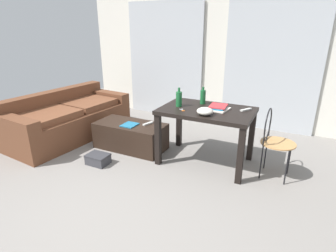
{
  "coord_description": "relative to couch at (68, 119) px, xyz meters",
  "views": [
    {
      "loc": [
        1.51,
        -1.81,
        1.76
      ],
      "look_at": [
        -0.11,
        1.45,
        0.41
      ],
      "focal_mm": 29.18,
      "sensor_mm": 36.0,
      "label": 1
    }
  ],
  "objects": [
    {
      "name": "ground_plane",
      "position": [
        1.88,
        -0.1,
        -0.3
      ],
      "size": [
        7.64,
        7.64,
        0.0
      ],
      "primitive_type": "plane",
      "color": "gray"
    },
    {
      "name": "wall_back",
      "position": [
        1.88,
        1.89,
        0.91
      ],
      "size": [
        5.23,
        0.1,
        2.41
      ],
      "primitive_type": "cube",
      "color": "silver",
      "rests_on": "ground"
    },
    {
      "name": "curtains",
      "position": [
        1.88,
        1.81,
        0.8
      ],
      "size": [
        3.57,
        0.03,
        2.2
      ],
      "color": "#B2B7BC",
      "rests_on": "ground"
    },
    {
      "name": "couch",
      "position": [
        0.0,
        0.0,
        0.0
      ],
      "size": [
        1.1,
        2.07,
        0.74
      ],
      "color": "brown",
      "rests_on": "ground"
    },
    {
      "name": "coffee_table",
      "position": [
        1.19,
        0.06,
        -0.1
      ],
      "size": [
        1.05,
        0.51,
        0.39
      ],
      "color": "black",
      "rests_on": "ground"
    },
    {
      "name": "craft_table",
      "position": [
        2.35,
        0.13,
        0.34
      ],
      "size": [
        1.18,
        0.78,
        0.75
      ],
      "color": "black",
      "rests_on": "ground"
    },
    {
      "name": "wire_chair",
      "position": [
        3.18,
        0.14,
        0.22
      ],
      "size": [
        0.41,
        0.41,
        0.86
      ],
      "color": "#B7844C",
      "rests_on": "ground"
    },
    {
      "name": "bottle_near",
      "position": [
        1.97,
        0.08,
        0.55
      ],
      "size": [
        0.08,
        0.08,
        0.25
      ],
      "color": "#195B2D",
      "rests_on": "craft_table"
    },
    {
      "name": "bottle_far",
      "position": [
        2.21,
        0.34,
        0.55
      ],
      "size": [
        0.07,
        0.07,
        0.23
      ],
      "color": "#195B2D",
      "rests_on": "craft_table"
    },
    {
      "name": "bowl",
      "position": [
        2.4,
        -0.11,
        0.5
      ],
      "size": [
        0.2,
        0.2,
        0.09
      ],
      "primitive_type": "ellipsoid",
      "color": "beige",
      "rests_on": "craft_table"
    },
    {
      "name": "book_stack",
      "position": [
        2.49,
        0.17,
        0.48
      ],
      "size": [
        0.26,
        0.3,
        0.05
      ],
      "color": "silver",
      "rests_on": "craft_table"
    },
    {
      "name": "tv_remote_on_table",
      "position": [
        2.81,
        0.29,
        0.46
      ],
      "size": [
        0.12,
        0.17,
        0.02
      ],
      "primitive_type": "cube",
      "rotation": [
        0.0,
        0.0,
        -0.53
      ],
      "color": "#B7B7B2",
      "rests_on": "craft_table"
    },
    {
      "name": "scissors",
      "position": [
        2.09,
        -0.07,
        0.45
      ],
      "size": [
        0.1,
        0.1,
        0.0
      ],
      "color": "#9EA0A5",
      "rests_on": "craft_table"
    },
    {
      "name": "tv_remote_primary",
      "position": [
        1.45,
        0.15,
        0.1
      ],
      "size": [
        0.1,
        0.19,
        0.02
      ],
      "primitive_type": "cube",
      "rotation": [
        0.0,
        0.0,
        -0.31
      ],
      "color": "#B7B7B2",
      "rests_on": "coffee_table"
    },
    {
      "name": "magazine",
      "position": [
        1.23,
        -0.01,
        0.1
      ],
      "size": [
        0.21,
        0.23,
        0.01
      ],
      "primitive_type": "cube",
      "rotation": [
        0.0,
        0.0,
        -0.02
      ],
      "color": "#1E668C",
      "rests_on": "coffee_table"
    },
    {
      "name": "shoebox",
      "position": [
        1.08,
        -0.57,
        -0.23
      ],
      "size": [
        0.29,
        0.22,
        0.14
      ],
      "color": "#38383D",
      "rests_on": "ground"
    }
  ]
}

